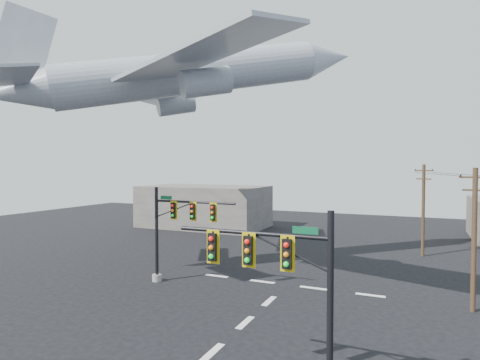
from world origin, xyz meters
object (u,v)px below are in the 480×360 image
at_px(signal_mast_near, 288,292).
at_px(airliner, 191,74).
at_px(utility_pole_b, 423,208).
at_px(utility_pole_a, 474,237).
at_px(signal_mast_far, 175,230).

height_order(signal_mast_near, airliner, airliner).
xyz_separation_m(utility_pole_b, airliner, (-18.23, -13.97, 11.94)).
height_order(utility_pole_b, airliner, airliner).
xyz_separation_m(utility_pole_a, utility_pole_b, (-2.68, 15.43, 0.14)).
bearing_deg(utility_pole_a, signal_mast_near, -106.53).
xyz_separation_m(signal_mast_far, utility_pole_a, (19.96, 2.55, 0.49)).
distance_m(signal_mast_far, utility_pole_a, 20.13).
height_order(utility_pole_a, airliner, airliner).
bearing_deg(signal_mast_far, utility_pole_b, 46.14).
bearing_deg(utility_pole_b, signal_mast_near, -75.47).
xyz_separation_m(signal_mast_far, utility_pole_b, (17.28, 17.98, 0.62)).
xyz_separation_m(signal_mast_near, utility_pole_b, (5.01, 28.80, 0.64)).
relative_size(utility_pole_a, utility_pole_b, 0.97).
distance_m(signal_mast_far, airliner, 13.22).
distance_m(utility_pole_a, utility_pole_b, 15.66).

